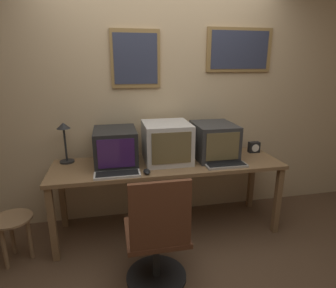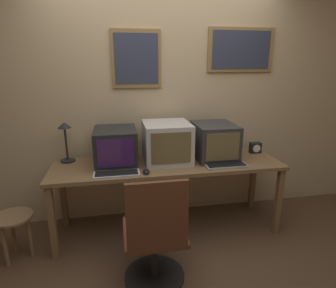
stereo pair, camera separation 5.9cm
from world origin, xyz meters
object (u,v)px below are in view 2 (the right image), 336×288
(mouse_near_keyboard, at_px, (146,171))
(desk_lamp, at_px, (65,135))
(monitor_right, at_px, (214,141))
(office_chair, at_px, (155,241))
(monitor_center, at_px, (167,142))
(desk_clock, at_px, (255,148))
(side_stool, at_px, (14,226))
(monitor_left, at_px, (116,146))
(keyboard_side, at_px, (226,166))
(keyboard_main, at_px, (117,174))

(mouse_near_keyboard, height_order, desk_lamp, desk_lamp)
(monitor_right, bearing_deg, office_chair, -132.03)
(office_chair, bearing_deg, monitor_center, 73.83)
(mouse_near_keyboard, distance_m, office_chair, 0.63)
(monitor_center, xyz_separation_m, mouse_near_keyboard, (-0.24, -0.30, -0.18))
(office_chair, bearing_deg, monitor_right, 47.97)
(monitor_center, distance_m, desk_clock, 1.02)
(monitor_right, xyz_separation_m, side_stool, (-1.92, -0.28, -0.60))
(monitor_left, bearing_deg, keyboard_side, -15.80)
(keyboard_side, distance_m, desk_lamp, 1.60)
(monitor_center, relative_size, monitor_right, 0.97)
(keyboard_main, relative_size, desk_lamp, 1.00)
(office_chair, bearing_deg, desk_lamp, 127.62)
(keyboard_side, distance_m, desk_clock, 0.59)
(side_stool, bearing_deg, keyboard_side, -0.08)
(keyboard_side, height_order, desk_lamp, desk_lamp)
(monitor_left, height_order, desk_clock, monitor_left)
(monitor_right, relative_size, mouse_near_keyboard, 4.26)
(desk_clock, distance_m, desk_lamp, 2.00)
(desk_lamp, bearing_deg, mouse_near_keyboard, -31.67)
(monitor_right, bearing_deg, monitor_center, -179.24)
(side_stool, bearing_deg, mouse_near_keyboard, -1.24)
(desk_clock, height_order, office_chair, office_chair)
(desk_clock, height_order, side_stool, desk_clock)
(monitor_right, distance_m, keyboard_main, 1.07)
(mouse_near_keyboard, distance_m, desk_clock, 1.30)
(desk_lamp, height_order, office_chair, desk_lamp)
(monitor_right, xyz_separation_m, desk_clock, (0.50, 0.07, -0.12))
(monitor_center, xyz_separation_m, keyboard_side, (0.53, -0.28, -0.18))
(monitor_right, distance_m, desk_lamp, 1.50)
(keyboard_main, distance_m, office_chair, 0.68)
(keyboard_main, relative_size, office_chair, 0.43)
(desk_clock, xyz_separation_m, side_stool, (-2.42, -0.35, -0.48))
(keyboard_main, xyz_separation_m, side_stool, (-0.91, 0.02, -0.43))
(keyboard_main, height_order, desk_clock, desk_clock)
(office_chair, relative_size, side_stool, 2.24)
(monitor_left, height_order, office_chair, monitor_left)
(desk_clock, bearing_deg, keyboard_main, -166.09)
(monitor_left, bearing_deg, mouse_near_keyboard, -50.37)
(mouse_near_keyboard, bearing_deg, side_stool, 178.76)
(mouse_near_keyboard, xyz_separation_m, desk_clock, (1.25, 0.38, 0.04))
(desk_lamp, bearing_deg, side_stool, -134.96)
(keyboard_side, relative_size, mouse_near_keyboard, 3.52)
(monitor_center, height_order, desk_lamp, desk_lamp)
(side_stool, bearing_deg, monitor_left, 17.55)
(monitor_center, distance_m, mouse_near_keyboard, 0.43)
(keyboard_side, height_order, mouse_near_keyboard, mouse_near_keyboard)
(monitor_left, relative_size, monitor_right, 0.98)
(mouse_near_keyboard, relative_size, side_stool, 0.27)
(monitor_center, xyz_separation_m, side_stool, (-1.42, -0.28, -0.62))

